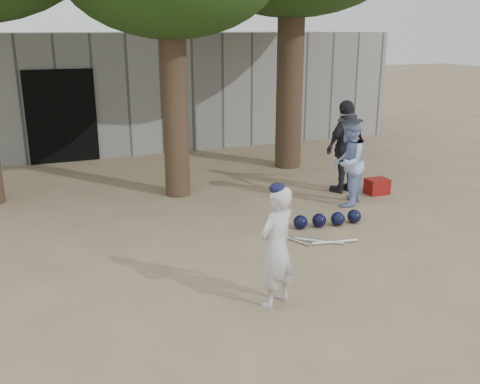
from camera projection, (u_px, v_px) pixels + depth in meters
name	position (u px, v px, depth m)	size (l,w,h in m)	color
ground	(225.00, 294.00, 6.50)	(70.00, 70.00, 0.00)	#937C5E
boy_player	(276.00, 247.00, 6.06)	(0.53, 0.34, 1.44)	silver
spectator_blue	(348.00, 163.00, 9.59)	(0.77, 0.60, 1.58)	#90A8DF
spectator_dark	(346.00, 147.00, 10.36)	(1.06, 0.44, 1.80)	#222227
red_bag	(377.00, 186.00, 10.42)	(0.42, 0.32, 0.30)	maroon
back_building	(97.00, 87.00, 15.21)	(16.00, 5.24, 3.00)	gray
helmet_row	(328.00, 219.00, 8.72)	(1.19, 0.33, 0.23)	black
bat_pile	(313.00, 240.00, 8.08)	(1.07, 0.82, 0.06)	silver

